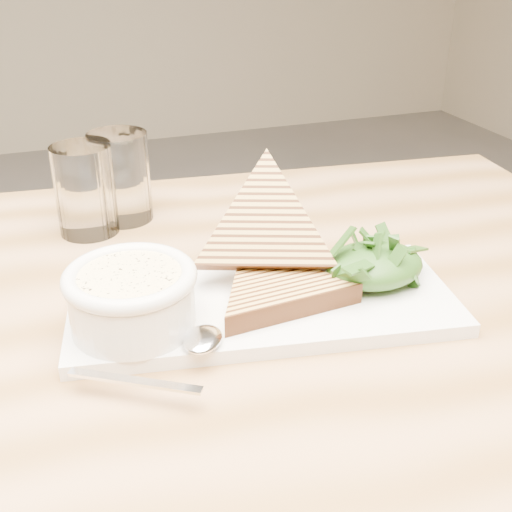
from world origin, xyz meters
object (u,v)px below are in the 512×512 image
object	(u,v)px
table_top	(124,353)
soup_bowl	(133,305)
platter	(263,303)
glass_far	(85,190)
glass_near	(121,177)

from	to	relation	value
table_top	soup_bowl	size ratio (longest dim) A/B	10.85
soup_bowl	table_top	bearing A→B (deg)	142.43
platter	soup_bowl	xyz separation A→B (m)	(-0.13, -0.01, 0.03)
platter	glass_far	bearing A→B (deg)	119.95
table_top	soup_bowl	world-z (taller)	soup_bowl
soup_bowl	glass_near	world-z (taller)	glass_near
table_top	platter	world-z (taller)	platter
soup_bowl	glass_near	distance (m)	0.28
soup_bowl	glass_near	bearing A→B (deg)	82.88
platter	glass_near	size ratio (longest dim) A/B	3.30
glass_near	glass_far	world-z (taller)	glass_near
table_top	soup_bowl	distance (m)	0.06
soup_bowl	glass_far	size ratio (longest dim) A/B	1.01
platter	soup_bowl	distance (m)	0.13
table_top	glass_far	xyz separation A→B (m)	(-0.00, 0.25, 0.08)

